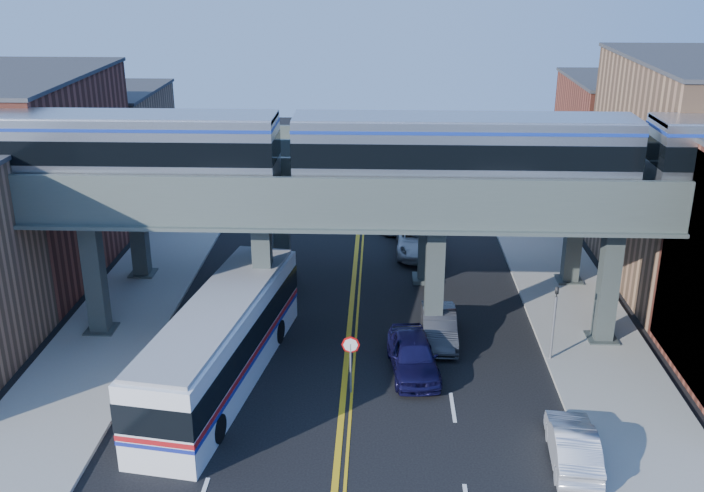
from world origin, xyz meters
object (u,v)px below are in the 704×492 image
(car_lane_a, at_px, (413,355))
(car_lane_d, at_px, (397,211))
(transit_train, at_px, (463,150))
(transit_bus, at_px, (221,343))
(car_lane_c, at_px, (418,240))
(car_lane_b, at_px, (439,327))
(stop_sign, at_px, (351,355))
(traffic_signal, at_px, (554,315))
(car_parked_curb, at_px, (573,445))

(car_lane_a, bearing_deg, car_lane_d, 85.21)
(transit_train, xyz_separation_m, transit_bus, (-10.26, -4.20, -7.42))
(car_lane_c, bearing_deg, car_lane_d, 103.66)
(car_lane_b, bearing_deg, car_lane_c, 93.08)
(car_lane_d, bearing_deg, stop_sign, -100.86)
(car_lane_a, height_order, car_lane_b, car_lane_a)
(stop_sign, distance_m, traffic_signal, 9.41)
(car_parked_curb, bearing_deg, traffic_signal, -91.02)
(car_lane_b, height_order, car_lane_c, car_lane_c)
(car_lane_a, bearing_deg, car_lane_b, 59.93)
(transit_bus, bearing_deg, car_lane_b, -58.19)
(car_lane_a, relative_size, car_lane_c, 0.87)
(stop_sign, bearing_deg, car_lane_c, 78.07)
(car_lane_a, xyz_separation_m, car_lane_b, (1.33, 2.96, -0.09))
(car_lane_a, relative_size, car_parked_curb, 1.11)
(car_lane_c, bearing_deg, car_lane_b, -86.68)
(transit_train, height_order, car_lane_a, transit_train)
(transit_train, height_order, car_lane_d, transit_train)
(transit_bus, relative_size, car_lane_d, 2.29)
(transit_bus, bearing_deg, stop_sign, -89.09)
(traffic_signal, bearing_deg, car_lane_c, 112.00)
(stop_sign, xyz_separation_m, transit_bus, (-5.53, 0.80, 0.04))
(car_lane_b, relative_size, car_lane_d, 0.75)
(car_lane_b, xyz_separation_m, car_parked_curb, (4.21, -9.25, -0.01))
(car_lane_c, bearing_deg, stop_sign, -101.17)
(transit_train, bearing_deg, traffic_signal, -25.59)
(traffic_signal, height_order, car_lane_a, traffic_signal)
(car_lane_a, distance_m, car_parked_curb, 8.38)
(traffic_signal, bearing_deg, car_parked_curb, -95.36)
(car_lane_a, bearing_deg, car_lane_c, 80.89)
(car_lane_b, distance_m, car_lane_c, 11.66)
(transit_train, height_order, car_parked_curb, transit_train)
(transit_train, xyz_separation_m, car_lane_d, (-2.46, 16.73, -8.34))
(stop_sign, height_order, car_lane_b, stop_sign)
(car_lane_d, bearing_deg, car_lane_b, -89.08)
(transit_bus, bearing_deg, traffic_signal, -72.22)
(transit_train, distance_m, traffic_signal, 8.32)
(car_lane_b, bearing_deg, stop_sign, -129.33)
(stop_sign, bearing_deg, car_lane_b, 50.14)
(transit_bus, relative_size, car_parked_curb, 3.12)
(transit_train, xyz_separation_m, car_lane_c, (-1.25, 11.43, -8.44))
(car_lane_a, bearing_deg, transit_bus, -178.85)
(car_parked_curb, bearing_deg, car_lane_a, -44.31)
(traffic_signal, bearing_deg, car_lane_d, 109.53)
(car_lane_c, bearing_deg, transit_train, -82.99)
(transit_train, xyz_separation_m, car_lane_b, (-0.73, -0.22, -8.47))
(car_lane_c, bearing_deg, car_lane_a, -92.39)
(traffic_signal, bearing_deg, stop_sign, -161.37)
(transit_train, bearing_deg, car_lane_c, 96.25)
(transit_bus, xyz_separation_m, car_lane_c, (9.00, 15.64, -1.02))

